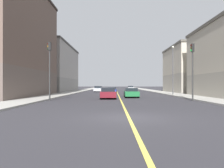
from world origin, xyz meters
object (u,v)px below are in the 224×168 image
Objects in this scene: street_lamp_left_near at (173,65)px; car_maroon at (108,93)px; building_right_midblock at (54,69)px; car_white at (131,88)px; building_right_corner at (10,41)px; car_blue at (112,90)px; car_silver at (98,89)px; traffic_light_left_near at (193,64)px; building_left_mid at (190,70)px; traffic_light_right_near at (50,63)px; car_green at (131,93)px.

street_lamp_left_near reaches higher than car_maroon.
building_right_midblock is 6.06× the size of car_white.
building_right_midblock reaches higher than street_lamp_left_near.
building_right_corner reaches higher than car_blue.
car_maroon is at bearing -83.64° from car_silver.
building_right_corner is 3.46× the size of traffic_light_left_near.
building_left_mid is 21.32m from car_silver.
building_left_mid reaches higher than car_silver.
traffic_light_left_near is at bearing 0.00° from traffic_light_right_near.
building_right_corner is 24.84m from street_lamp_left_near.
traffic_light_left_near is 0.79× the size of street_lamp_left_near.
building_right_corner is 5.19× the size of car_maroon.
car_maroon reaches higher than car_white.
car_maroon is 1.00× the size of car_blue.
car_silver is 24.70m from car_green.
traffic_light_left_near is 10.44m from car_maroon.
car_maroon is at bearing -136.92° from car_green.
car_silver is at bearing 108.88° from car_blue.
car_blue is (-9.83, 8.60, -4.21)m from street_lamp_left_near.
car_maroon is at bearing 158.15° from traffic_light_left_near.
street_lamp_left_near is 13.72m from car_blue.
building_right_midblock is at bearing 103.60° from traffic_light_right_near.
car_blue is at bearing 113.08° from traffic_light_left_near.
car_silver is (-2.99, 26.85, 0.03)m from car_maroon.
building_left_mid is 26.30m from car_white.
car_silver is at bearing 64.04° from building_right_corner.
car_blue is at bearing -39.36° from building_right_midblock.
street_lamp_left_near is (24.27, 4.29, -3.15)m from building_right_corner.
car_white is (-3.09, 48.27, -3.30)m from traffic_light_left_near.
car_white is at bearing 62.87° from car_silver.
street_lamp_left_near is at bearing 10.02° from building_right_corner.
building_right_midblock is 3.92× the size of traffic_light_left_near.
building_right_midblock reaches higher than traffic_light_right_near.
traffic_light_left_near is 9.57m from car_green.
traffic_light_right_near is 1.53× the size of car_green.
car_green is at bearing -127.56° from building_left_mid.
car_green is at bearing -94.09° from car_white.
car_green reaches higher than car_blue.
building_left_mid is 17.75m from car_blue.
building_right_corner is 4.94× the size of car_silver.
building_right_corner reaches higher than building_right_midblock.
street_lamp_left_near is at bearing 36.36° from traffic_light_right_near.
car_green is 1.00× the size of car_blue.
building_left_mid is 3.90× the size of car_maroon.
street_lamp_left_near is 1.90× the size of car_blue.
car_white is (-10.99, 23.51, -4.30)m from building_left_mid.
car_blue is (14.44, -11.84, -5.13)m from building_right_midblock.
building_left_mid is 2.53× the size of traffic_light_right_near.
building_right_corner is 24.84m from traffic_light_left_near.
traffic_light_right_near is at bearing -104.29° from car_white.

